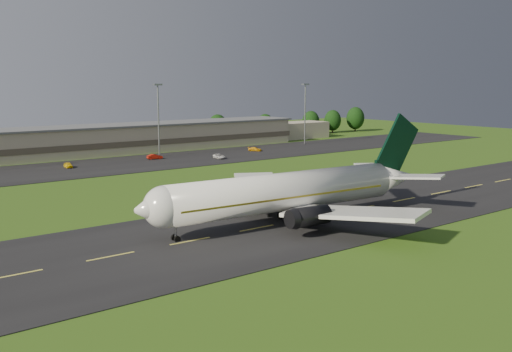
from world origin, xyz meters
TOP-DOWN VIEW (x-y plane):
  - ground at (0.00, 0.00)m, footprint 360.00×360.00m
  - taxiway at (0.00, 0.00)m, footprint 220.00×30.00m
  - apron at (0.00, 72.00)m, footprint 260.00×30.00m
  - airliner at (-16.13, -0.06)m, footprint 51.29×42.07m
  - terminal at (6.40, 96.18)m, footprint 145.00×16.00m
  - light_mast_centre at (5.00, 80.00)m, footprint 2.40×1.20m
  - light_mast_east at (60.00, 80.00)m, footprint 2.40×1.20m
  - tree_line at (34.27, 106.05)m, footprint 192.57×8.93m
  - service_vehicle_a at (-22.84, 74.42)m, footprint 1.87×3.91m
  - service_vehicle_b at (1.37, 75.85)m, footprint 4.38×2.10m
  - service_vehicle_c at (15.95, 66.25)m, footprint 2.72×4.75m
  - service_vehicle_d at (34.18, 73.96)m, footprint 3.94×4.21m

SIDE VIEW (x-z plane):
  - ground at x=0.00m, z-range 0.00..0.00m
  - taxiway at x=0.00m, z-range 0.00..0.10m
  - apron at x=0.00m, z-range 0.00..0.10m
  - service_vehicle_d at x=34.18m, z-range 0.10..1.29m
  - service_vehicle_c at x=15.95m, z-range 0.10..1.35m
  - service_vehicle_a at x=-22.84m, z-range 0.10..1.39m
  - service_vehicle_b at x=1.37m, z-range 0.10..1.48m
  - terminal at x=6.40m, z-range -0.21..8.19m
  - airliner at x=-16.13m, z-range -3.13..12.45m
  - tree_line at x=34.27m, z-range -0.02..10.38m
  - light_mast_centre at x=5.00m, z-range 2.56..22.91m
  - light_mast_east at x=60.00m, z-range 2.56..22.91m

